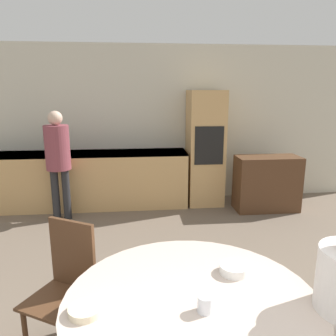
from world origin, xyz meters
The scene contains 10 objects.
wall_back centered at (0.00, 5.02, 1.30)m, with size 7.16×0.05×2.60m.
kitchen_counter centered at (-1.13, 4.67, 0.46)m, with size 3.20×0.60×0.90m.
oven_unit centered at (0.80, 4.68, 0.93)m, with size 0.57×0.59×1.87m.
sideboard centered at (1.71, 4.25, 0.43)m, with size 0.99×0.45×0.86m.
dining_table centered at (-0.05, 1.04, 0.55)m, with size 1.44×1.44×0.74m.
chair_far_left centered at (-0.86, 1.60, 0.54)m, with size 0.54×0.54×0.96m.
person_standing centered at (-1.45, 4.16, 0.98)m, with size 0.35×0.35×1.59m.
cup centered at (0.00, 0.92, 0.78)m, with size 0.08×0.08×0.09m.
bowl_near centered at (-0.62, 0.97, 0.76)m, with size 0.18×0.18×0.04m.
bowl_centre centered at (0.26, 1.27, 0.76)m, with size 0.18×0.18×0.05m.
Camera 1 is at (-0.34, -0.54, 1.86)m, focal length 35.00 mm.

